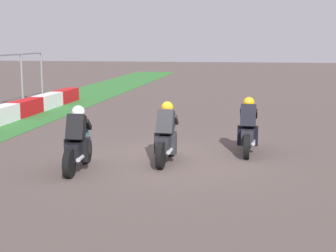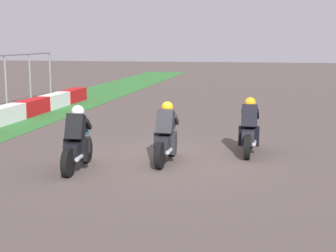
{
  "view_description": "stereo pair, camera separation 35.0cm",
  "coord_description": "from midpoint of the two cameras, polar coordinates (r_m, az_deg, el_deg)",
  "views": [
    {
      "loc": [
        -12.56,
        -2.05,
        2.99
      ],
      "look_at": [
        -0.18,
        0.01,
        0.9
      ],
      "focal_mm": 54.87,
      "sensor_mm": 36.0,
      "label": 1
    },
    {
      "loc": [
        -12.5,
        -2.4,
        2.99
      ],
      "look_at": [
        -0.18,
        0.01,
        0.9
      ],
      "focal_mm": 54.87,
      "sensor_mm": 36.0,
      "label": 2
    }
  ],
  "objects": [
    {
      "name": "rider_lane_c",
      "position": [
        12.12,
        -10.81,
        -1.97
      ],
      "size": [
        2.04,
        0.55,
        1.51
      ],
      "rotation": [
        0.0,
        0.0,
        0.06
      ],
      "color": "black",
      "rests_on": "ground_plane"
    },
    {
      "name": "rider_lane_b",
      "position": [
        12.68,
        -0.97,
        -1.3
      ],
      "size": [
        2.04,
        0.54,
        1.51
      ],
      "rotation": [
        0.0,
        0.0,
        -0.02
      ],
      "color": "black",
      "rests_on": "ground_plane"
    },
    {
      "name": "ground_plane",
      "position": [
        13.07,
        -0.61,
        -3.77
      ],
      "size": [
        120.0,
        120.0,
        0.0
      ],
      "primitive_type": "plane",
      "color": "#4F423E"
    },
    {
      "name": "rider_lane_a",
      "position": [
        13.84,
        8.17,
        -0.49
      ],
      "size": [
        2.04,
        0.54,
        1.51
      ],
      "rotation": [
        0.0,
        0.0,
        -0.02
      ],
      "color": "black",
      "rests_on": "ground_plane"
    }
  ]
}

